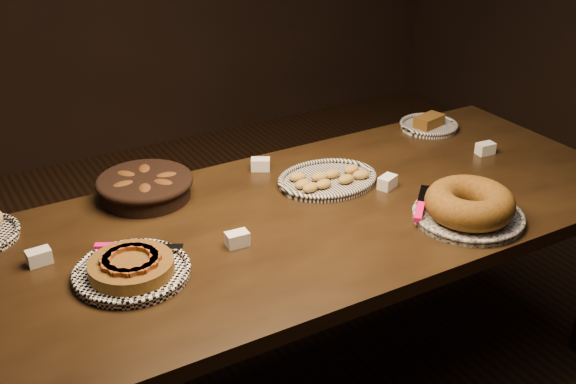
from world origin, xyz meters
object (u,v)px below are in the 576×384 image
bundt_cake_plate (469,207)px  apple_tart_plate (132,269)px  buffet_table (308,232)px  madeleine_platter (327,179)px

bundt_cake_plate → apple_tart_plate: bearing=146.3°
buffet_table → apple_tart_plate: (-0.64, -0.06, 0.10)m
apple_tart_plate → bundt_cake_plate: size_ratio=0.83×
buffet_table → bundt_cake_plate: (0.43, -0.30, 0.12)m
apple_tart_plate → madeleine_platter: bearing=36.9°
buffet_table → bundt_cake_plate: 0.54m
apple_tart_plate → bundt_cake_plate: bundt_cake_plate is taller
apple_tart_plate → buffet_table: bearing=27.5°
apple_tart_plate → bundt_cake_plate: 1.09m
buffet_table → apple_tart_plate: 0.65m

